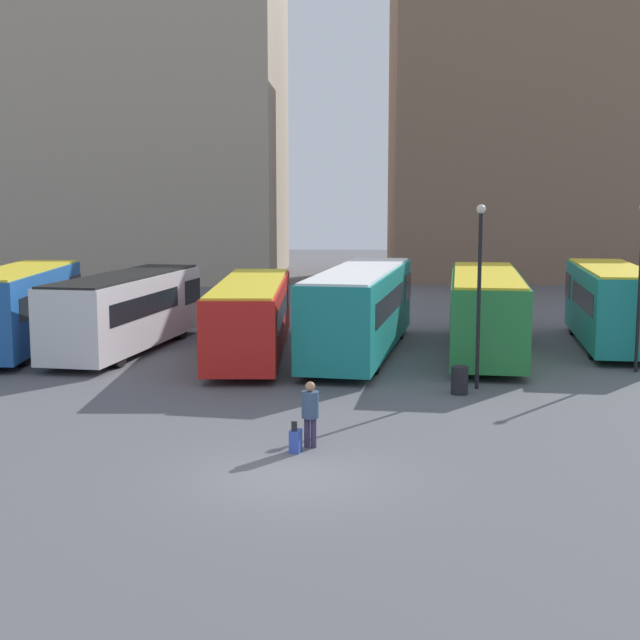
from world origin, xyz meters
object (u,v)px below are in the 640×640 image
(bus_1, at_px, (127,309))
(suitcase, at_px, (296,441))
(bus_5, at_px, (610,303))
(bus_3, at_px, (361,307))
(lamp_post_2, at_px, (479,282))
(bus_0, at_px, (20,307))
(bus_2, at_px, (251,315))
(lamp_post_1, at_px, (640,274))
(trash_bin, at_px, (460,380))
(bus_4, at_px, (485,310))
(traveler, at_px, (310,408))

(bus_1, distance_m, suitcase, 15.43)
(bus_1, xyz_separation_m, bus_5, (18.88, 1.67, 0.10))
(bus_3, height_order, lamp_post_2, lamp_post_2)
(bus_0, relative_size, bus_2, 0.84)
(lamp_post_1, relative_size, lamp_post_2, 1.00)
(lamp_post_2, xyz_separation_m, trash_bin, (-0.63, -0.77, -2.93))
(bus_2, distance_m, suitcase, 13.03)
(bus_1, bearing_deg, bus_5, -75.87)
(lamp_post_1, bearing_deg, bus_1, 169.11)
(bus_0, distance_m, bus_1, 4.12)
(lamp_post_1, distance_m, trash_bin, 7.94)
(bus_4, relative_size, bus_5, 1.19)
(lamp_post_1, bearing_deg, trash_bin, -150.41)
(bus_4, bearing_deg, bus_2, 101.38)
(lamp_post_1, bearing_deg, lamp_post_2, -153.57)
(bus_0, height_order, suitcase, bus_0)
(bus_0, relative_size, bus_5, 1.00)
(traveler, relative_size, lamp_post_2, 0.28)
(suitcase, height_order, lamp_post_2, lamp_post_2)
(bus_2, height_order, bus_5, bus_5)
(bus_4, relative_size, lamp_post_1, 2.00)
(bus_5, distance_m, trash_bin, 11.32)
(bus_3, bearing_deg, bus_2, 106.84)
(bus_3, bearing_deg, traveler, -176.49)
(bus_3, bearing_deg, lamp_post_1, -100.13)
(bus_5, height_order, trash_bin, bus_5)
(bus_3, xyz_separation_m, lamp_post_2, (3.55, -6.19, 1.58))
(trash_bin, bearing_deg, bus_5, 51.83)
(bus_1, relative_size, traveler, 6.53)
(bus_4, height_order, trash_bin, bus_4)
(traveler, bearing_deg, bus_1, 40.43)
(lamp_post_2, bearing_deg, bus_4, 79.71)
(bus_5, bearing_deg, bus_0, 101.50)
(bus_0, bearing_deg, bus_5, -88.80)
(traveler, bearing_deg, bus_4, -14.79)
(bus_5, height_order, traveler, bus_5)
(bus_4, bearing_deg, bus_5, -65.17)
(bus_3, relative_size, lamp_post_1, 2.18)
(bus_2, distance_m, traveler, 12.65)
(bus_4, bearing_deg, lamp_post_2, 176.36)
(traveler, distance_m, suitcase, 0.85)
(bus_0, xyz_separation_m, bus_5, (23.00, 1.87, -0.00))
(bus_1, height_order, bus_5, bus_5)
(lamp_post_2, bearing_deg, bus_0, 159.59)
(lamp_post_1, height_order, lamp_post_2, lamp_post_1)
(bus_5, relative_size, lamp_post_2, 1.70)
(bus_3, xyz_separation_m, bus_4, (4.70, 0.19, -0.09))
(bus_4, bearing_deg, bus_3, 98.98)
(bus_2, xyz_separation_m, lamp_post_2, (7.67, -5.65, 1.81))
(bus_2, height_order, lamp_post_2, lamp_post_2)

